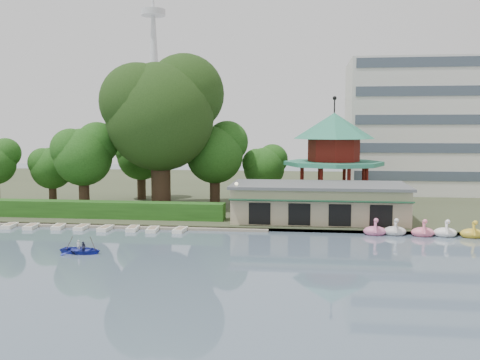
% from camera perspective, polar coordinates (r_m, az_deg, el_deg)
% --- Properties ---
extents(ground_plane, '(220.00, 220.00, 0.00)m').
position_cam_1_polar(ground_plane, '(37.73, -6.51, -10.22)').
color(ground_plane, slate).
rests_on(ground_plane, ground).
extents(shore, '(220.00, 70.00, 0.40)m').
position_cam_1_polar(shore, '(88.26, 1.44, -0.95)').
color(shore, '#424930').
rests_on(shore, ground).
extents(embankment, '(220.00, 0.60, 0.30)m').
position_cam_1_polar(embankment, '(54.22, -2.20, -5.15)').
color(embankment, gray).
rests_on(embankment, ground).
extents(dock, '(34.00, 1.60, 0.24)m').
position_cam_1_polar(dock, '(57.28, -14.19, -4.77)').
color(dock, gray).
rests_on(dock, ground).
extents(boathouse, '(18.60, 9.39, 3.90)m').
position_cam_1_polar(boathouse, '(57.79, 8.39, -2.31)').
color(boathouse, tan).
rests_on(boathouse, shore).
extents(pavilion, '(12.40, 12.40, 13.50)m').
position_cam_1_polar(pavilion, '(67.41, 9.97, 3.15)').
color(pavilion, tan).
rests_on(pavilion, shore).
extents(office_building, '(38.00, 18.00, 20.00)m').
position_cam_1_polar(office_building, '(87.63, 23.10, 4.80)').
color(office_building, silver).
rests_on(office_building, shore).
extents(broadcast_tower, '(8.00, 8.00, 96.00)m').
position_cam_1_polar(broadcast_tower, '(183.97, -9.18, 12.93)').
color(broadcast_tower, silver).
rests_on(broadcast_tower, ground).
extents(hedge, '(30.00, 2.00, 1.80)m').
position_cam_1_polar(hedge, '(61.22, -15.72, -3.03)').
color(hedge, '#245819').
rests_on(hedge, shore).
extents(lamp_post, '(0.36, 0.36, 4.28)m').
position_cam_1_polar(lamp_post, '(55.17, -0.39, -1.61)').
color(lamp_post, black).
rests_on(lamp_post, shore).
extents(big_tree, '(14.40, 13.42, 18.95)m').
position_cam_1_polar(big_tree, '(65.87, -8.34, 7.49)').
color(big_tree, '#3A281C').
rests_on(big_tree, shore).
extents(small_trees, '(38.83, 16.86, 10.76)m').
position_cam_1_polar(small_trees, '(69.90, -10.48, 2.56)').
color(small_trees, '#3A281C').
rests_on(small_trees, shore).
extents(swan_boats, '(15.82, 2.13, 1.92)m').
position_cam_1_polar(swan_boats, '(54.35, 21.12, -5.24)').
color(swan_boats, pink).
rests_on(swan_boats, ground).
extents(moored_rowboats, '(24.53, 2.80, 0.36)m').
position_cam_1_polar(moored_rowboats, '(57.25, -17.79, -4.81)').
color(moored_rowboats, white).
rests_on(moored_rowboats, ground).
extents(rowboat_with_passengers, '(5.17, 3.96, 2.01)m').
position_cam_1_polar(rowboat_with_passengers, '(46.05, -16.60, -6.88)').
color(rowboat_with_passengers, '#2934B2').
rests_on(rowboat_with_passengers, ground).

